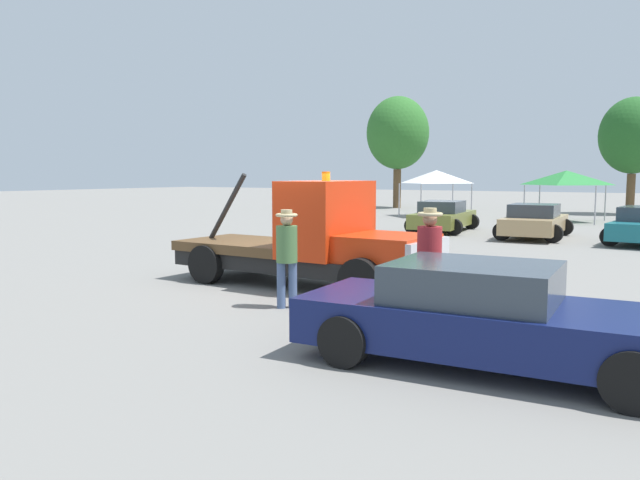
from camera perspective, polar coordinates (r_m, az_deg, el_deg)
The scene contains 12 objects.
ground_plane at distance 14.06m, azimuth -1.73°, elevation -4.15°, with size 160.00×160.00×0.00m, color gray.
tow_truck at distance 13.70m, azimuth -0.42°, elevation -0.26°, with size 6.17×2.34×2.54m.
foreground_car at distance 8.39m, azimuth 15.06°, elevation -6.80°, with size 5.04×2.28×1.34m.
person_near_truck at distance 10.65m, azimuth 9.96°, elevation -1.34°, with size 0.43×0.43×1.92m.
person_at_hood at distance 11.54m, azimuth -3.06°, elevation -0.95°, with size 0.41×0.41×1.84m.
parked_car_olive at distance 27.60m, azimuth 11.19°, elevation 2.11°, with size 2.78×5.02×1.34m.
parked_car_tan at distance 25.70m, azimuth 19.02°, elevation 1.61°, with size 2.69×4.67×1.34m.
canopy_tent_white at distance 37.48m, azimuth 10.59°, elevation 5.70°, with size 3.32×3.32×2.72m.
canopy_tent_green at distance 35.22m, azimuth 21.60°, elevation 5.31°, with size 3.48×3.48×2.68m.
tree_left at distance 43.20m, azimuth 26.74°, elevation 8.50°, with size 4.03×4.03×7.19m.
tree_center at distance 46.61m, azimuth 7.12°, elevation 9.65°, with size 4.56×4.56×8.14m.
traffic_cone at distance 15.66m, azimuth 9.66°, elevation -2.24°, with size 0.40×0.40×0.55m.
Camera 1 is at (7.68, -11.51, 2.49)m, focal length 35.00 mm.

